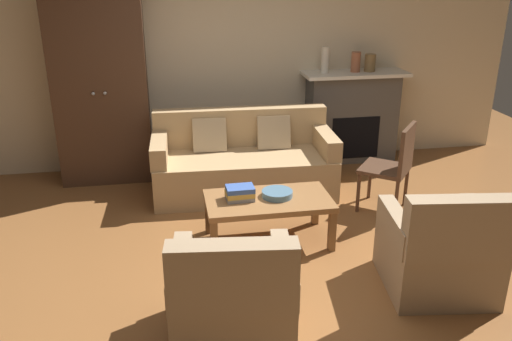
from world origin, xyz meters
The scene contains 14 objects.
ground_plane centered at (0.00, 0.00, 0.00)m, with size 9.60×9.60×0.00m, color brown.
back_wall centered at (0.00, 2.55, 1.40)m, with size 7.20×0.10×2.80m, color beige.
fireplace centered at (1.55, 2.30, 0.57)m, with size 1.26×0.48×1.12m.
armoire centered at (-1.40, 2.22, 1.05)m, with size 1.06×0.57×2.09m.
couch centered at (0.07, 1.54, 0.32)m, with size 1.95×0.93×0.86m.
coffee_table centered at (0.12, 0.38, 0.37)m, with size 1.10×0.60×0.42m.
fruit_bowl centered at (0.20, 0.41, 0.45)m, with size 0.27×0.27×0.06m, color slate.
book_stack centered at (-0.13, 0.40, 0.48)m, with size 0.25×0.18×0.12m.
mantel_vase_cream centered at (1.17, 2.28, 1.27)m, with size 0.09×0.09×0.30m, color beige.
mantel_vase_terracotta centered at (1.55, 2.28, 1.24)m, with size 0.11×0.11×0.24m, color #A86042.
mantel_vase_bronze centered at (1.73, 2.28, 1.22)m, with size 0.13×0.13×0.21m, color olive.
armchair_near_left centered at (-0.38, -0.92, 0.32)m, with size 0.86×0.86×0.88m.
armchair_near_right centered at (1.24, -0.59, 0.32)m, with size 0.87×0.87×0.88m.
side_chair_wooden centered at (1.46, 0.79, 0.51)m, with size 0.62×0.62×0.90m.
Camera 1 is at (-0.74, -3.78, 2.35)m, focal length 37.35 mm.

